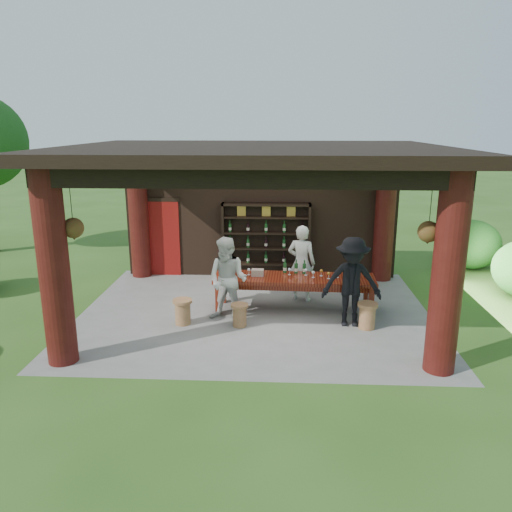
{
  "coord_description": "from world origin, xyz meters",
  "views": [
    {
      "loc": [
        0.52,
        -10.0,
        3.94
      ],
      "look_at": [
        0.0,
        0.4,
        1.15
      ],
      "focal_mm": 35.0,
      "sensor_mm": 36.0,
      "label": 1
    }
  ],
  "objects_px": {
    "wine_shelf": "(266,241)",
    "stool_far_left": "(183,311)",
    "stool_near_right": "(367,315)",
    "host": "(301,263)",
    "tasting_table": "(294,282)",
    "guest_woman": "(228,280)",
    "stool_near_left": "(240,315)",
    "napkin_basket": "(258,273)",
    "guest_man": "(352,282)"
  },
  "relations": [
    {
      "from": "guest_woman",
      "to": "wine_shelf",
      "type": "bearing_deg",
      "value": 94.63
    },
    {
      "from": "stool_near_right",
      "to": "napkin_basket",
      "type": "relative_size",
      "value": 2.02
    },
    {
      "from": "wine_shelf",
      "to": "stool_far_left",
      "type": "bearing_deg",
      "value": -116.65
    },
    {
      "from": "tasting_table",
      "to": "wine_shelf",
      "type": "bearing_deg",
      "value": 106.74
    },
    {
      "from": "guest_woman",
      "to": "guest_man",
      "type": "xyz_separation_m",
      "value": [
        2.46,
        -0.13,
        0.03
      ]
    },
    {
      "from": "wine_shelf",
      "to": "guest_woman",
      "type": "relative_size",
      "value": 1.29
    },
    {
      "from": "guest_man",
      "to": "stool_near_left",
      "type": "bearing_deg",
      "value": -173.94
    },
    {
      "from": "stool_near_left",
      "to": "stool_far_left",
      "type": "height_order",
      "value": "stool_far_left"
    },
    {
      "from": "wine_shelf",
      "to": "stool_far_left",
      "type": "distance_m",
      "value": 3.59
    },
    {
      "from": "wine_shelf",
      "to": "stool_near_left",
      "type": "distance_m",
      "value": 3.31
    },
    {
      "from": "tasting_table",
      "to": "stool_near_right",
      "type": "height_order",
      "value": "tasting_table"
    },
    {
      "from": "tasting_table",
      "to": "stool_near_left",
      "type": "distance_m",
      "value": 1.5
    },
    {
      "from": "wine_shelf",
      "to": "guest_man",
      "type": "relative_size",
      "value": 1.24
    },
    {
      "from": "tasting_table",
      "to": "guest_man",
      "type": "height_order",
      "value": "guest_man"
    },
    {
      "from": "wine_shelf",
      "to": "guest_man",
      "type": "height_order",
      "value": "wine_shelf"
    },
    {
      "from": "stool_near_right",
      "to": "napkin_basket",
      "type": "xyz_separation_m",
      "value": [
        -2.21,
        0.98,
        0.54
      ]
    },
    {
      "from": "host",
      "to": "stool_near_right",
      "type": "bearing_deg",
      "value": 144.35
    },
    {
      "from": "stool_far_left",
      "to": "napkin_basket",
      "type": "relative_size",
      "value": 1.99
    },
    {
      "from": "tasting_table",
      "to": "napkin_basket",
      "type": "relative_size",
      "value": 13.28
    },
    {
      "from": "stool_far_left",
      "to": "guest_woman",
      "type": "height_order",
      "value": "guest_woman"
    },
    {
      "from": "guest_man",
      "to": "napkin_basket",
      "type": "relative_size",
      "value": 6.95
    },
    {
      "from": "stool_near_left",
      "to": "stool_far_left",
      "type": "bearing_deg",
      "value": 177.27
    },
    {
      "from": "host",
      "to": "guest_woman",
      "type": "height_order",
      "value": "same"
    },
    {
      "from": "tasting_table",
      "to": "stool_far_left",
      "type": "bearing_deg",
      "value": -158.28
    },
    {
      "from": "stool_near_right",
      "to": "guest_woman",
      "type": "xyz_separation_m",
      "value": [
        -2.78,
        0.28,
        0.59
      ]
    },
    {
      "from": "host",
      "to": "napkin_basket",
      "type": "relative_size",
      "value": 6.7
    },
    {
      "from": "stool_far_left",
      "to": "napkin_basket",
      "type": "bearing_deg",
      "value": 32.88
    },
    {
      "from": "wine_shelf",
      "to": "guest_man",
      "type": "xyz_separation_m",
      "value": [
        1.78,
        -3.02,
        -0.09
      ]
    },
    {
      "from": "host",
      "to": "guest_woman",
      "type": "xyz_separation_m",
      "value": [
        -1.53,
        -1.32,
        -0.0
      ]
    },
    {
      "from": "stool_near_left",
      "to": "guest_woman",
      "type": "height_order",
      "value": "guest_woman"
    },
    {
      "from": "stool_near_left",
      "to": "napkin_basket",
      "type": "relative_size",
      "value": 1.78
    },
    {
      "from": "tasting_table",
      "to": "guest_woman",
      "type": "relative_size",
      "value": 1.98
    },
    {
      "from": "host",
      "to": "guest_woman",
      "type": "relative_size",
      "value": 1.0
    },
    {
      "from": "stool_near_left",
      "to": "host",
      "type": "distance_m",
      "value": 2.15
    },
    {
      "from": "tasting_table",
      "to": "stool_far_left",
      "type": "distance_m",
      "value": 2.45
    },
    {
      "from": "stool_near_left",
      "to": "stool_near_right",
      "type": "relative_size",
      "value": 0.88
    },
    {
      "from": "stool_far_left",
      "to": "guest_man",
      "type": "bearing_deg",
      "value": 2.02
    },
    {
      "from": "stool_far_left",
      "to": "napkin_basket",
      "type": "height_order",
      "value": "napkin_basket"
    },
    {
      "from": "host",
      "to": "wine_shelf",
      "type": "bearing_deg",
      "value": -45.16
    },
    {
      "from": "stool_near_left",
      "to": "host",
      "type": "relative_size",
      "value": 0.27
    },
    {
      "from": "guest_woman",
      "to": "napkin_basket",
      "type": "distance_m",
      "value": 0.9
    },
    {
      "from": "stool_near_right",
      "to": "host",
      "type": "xyz_separation_m",
      "value": [
        -1.25,
        1.6,
        0.59
      ]
    },
    {
      "from": "guest_woman",
      "to": "stool_near_right",
      "type": "bearing_deg",
      "value": 12.05
    },
    {
      "from": "stool_near_left",
      "to": "stool_near_right",
      "type": "bearing_deg",
      "value": 0.41
    },
    {
      "from": "host",
      "to": "napkin_basket",
      "type": "xyz_separation_m",
      "value": [
        -0.96,
        -0.62,
        -0.05
      ]
    },
    {
      "from": "wine_shelf",
      "to": "napkin_basket",
      "type": "relative_size",
      "value": 8.66
    },
    {
      "from": "wine_shelf",
      "to": "stool_far_left",
      "type": "relative_size",
      "value": 4.34
    },
    {
      "from": "tasting_table",
      "to": "stool_near_right",
      "type": "distance_m",
      "value": 1.74
    },
    {
      "from": "wine_shelf",
      "to": "stool_near_right",
      "type": "bearing_deg",
      "value": -56.57
    },
    {
      "from": "guest_woman",
      "to": "guest_man",
      "type": "relative_size",
      "value": 0.96
    }
  ]
}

